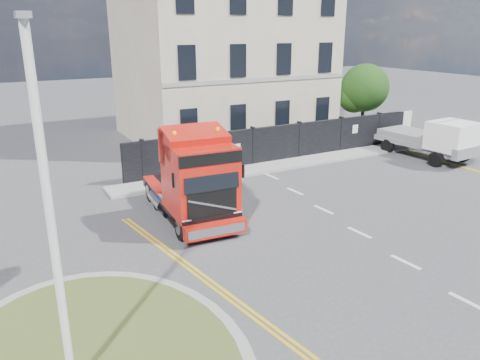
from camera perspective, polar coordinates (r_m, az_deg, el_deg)
ground at (r=16.01m, az=5.51°, el=-8.00°), size 120.00×120.00×0.00m
hoarding_fence at (r=26.22m, az=6.38°, el=4.66°), size 18.80×0.25×2.00m
georgian_building at (r=31.71m, az=-2.26°, el=15.76°), size 12.30×10.30×12.80m
tree at (r=33.15m, az=14.68°, el=10.57°), size 3.20×3.20×4.80m
pavement_far at (r=25.44m, az=6.45°, el=2.05°), size 20.00×1.60×0.12m
truck at (r=17.34m, az=-5.50°, el=-0.24°), size 2.64×6.09×3.56m
flatbed_pickup at (r=27.88m, az=23.36°, el=4.58°), size 2.57×5.65×2.29m
lamppost_island at (r=8.93m, az=-22.10°, el=-4.53°), size 0.22×0.45×7.24m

